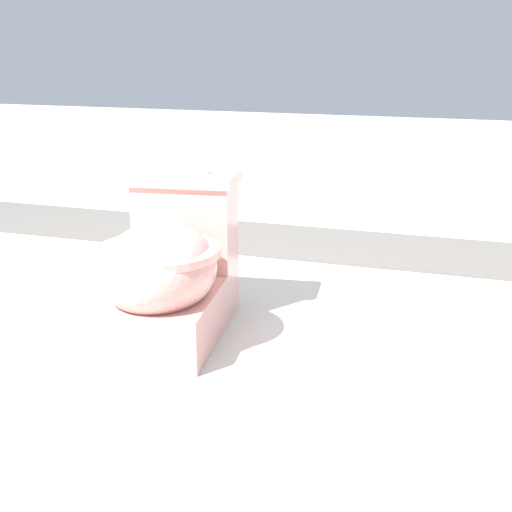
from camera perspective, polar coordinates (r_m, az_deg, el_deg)
ground_plane at (r=2.45m, az=-6.91°, el=-5.92°), size 14.00×14.00×0.00m
gravel_strip at (r=3.37m, az=9.27°, el=0.60°), size 0.56×8.00×0.01m
toilet at (r=2.34m, az=-7.01°, el=-1.21°), size 0.67×0.45×0.52m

